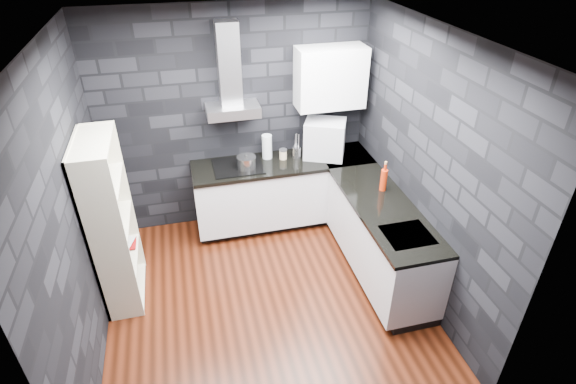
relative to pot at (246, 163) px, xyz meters
name	(u,v)px	position (x,y,z in m)	size (l,w,h in m)	color
ground	(266,298)	(-0.04, -1.23, -0.98)	(3.20, 3.20, 0.00)	#43190B
ceiling	(257,36)	(-0.04, -1.23, 1.72)	(3.20, 3.20, 0.00)	silver
wall_back	(236,120)	(-0.04, 0.39, 0.37)	(3.20, 0.05, 2.70)	black
wall_front	(316,328)	(-0.04, -2.86, 0.37)	(3.20, 0.05, 2.70)	black
wall_left	(70,215)	(-1.67, -1.23, 0.37)	(0.05, 3.20, 2.70)	black
wall_right	(426,169)	(1.58, -1.23, 0.37)	(0.05, 3.20, 2.70)	black
toekick_back	(283,216)	(0.46, 0.11, -0.93)	(2.18, 0.50, 0.10)	black
toekick_right	(380,267)	(1.30, -1.13, -0.93)	(0.50, 1.78, 0.10)	black
counter_back_cab	(283,190)	(0.46, 0.07, -0.50)	(2.20, 0.60, 0.76)	silver
counter_right_cab	(381,238)	(1.26, -1.13, -0.50)	(0.60, 1.80, 0.76)	silver
counter_back_top	(283,163)	(0.46, 0.06, -0.10)	(2.20, 0.62, 0.04)	black
counter_right_top	(384,207)	(1.25, -1.13, -0.10)	(0.62, 1.80, 0.04)	black
counter_corner_top	(345,155)	(1.26, 0.07, -0.10)	(0.62, 0.62, 0.04)	black
hood_body	(233,110)	(-0.09, 0.20, 0.58)	(0.60, 0.34, 0.12)	#B3B3B8
hood_chimney	(229,64)	(-0.09, 0.27, 1.09)	(0.24, 0.20, 0.90)	#B3B3B8
upper_cabinet	(330,78)	(1.06, 0.19, 0.87)	(0.80, 0.35, 0.70)	white
cooktop	(238,166)	(-0.09, 0.07, -0.07)	(0.58, 0.50, 0.01)	black
sink_rim	(408,235)	(1.26, -1.63, -0.08)	(0.44, 0.40, 0.01)	#B3B3B8
pot	(246,163)	(0.00, 0.00, 0.00)	(0.21, 0.21, 0.13)	silver
glass_vase	(267,147)	(0.29, 0.20, 0.07)	(0.12, 0.12, 0.30)	silver
storage_jar	(283,155)	(0.47, 0.13, -0.02)	(0.09, 0.09, 0.11)	#D4BB8C
utensil_crock	(297,152)	(0.64, 0.12, -0.01)	(0.11, 0.11, 0.14)	silver
appliance_garage	(325,139)	(0.98, 0.08, 0.15)	(0.48, 0.37, 0.48)	#B2B4BA
red_bottle	(384,180)	(1.36, -0.84, 0.05)	(0.07, 0.07, 0.25)	#A9250A
bookshelf	(112,224)	(-1.46, -0.77, -0.08)	(0.34, 0.80, 1.80)	beige
fruit_bowl	(110,225)	(-1.46, -0.84, -0.04)	(0.23, 0.23, 0.06)	white
book_red	(119,238)	(-1.47, -0.57, -0.40)	(0.16, 0.02, 0.21)	maroon
book_second	(117,235)	(-1.49, -0.54, -0.38)	(0.15, 0.02, 0.20)	#B2B2B2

